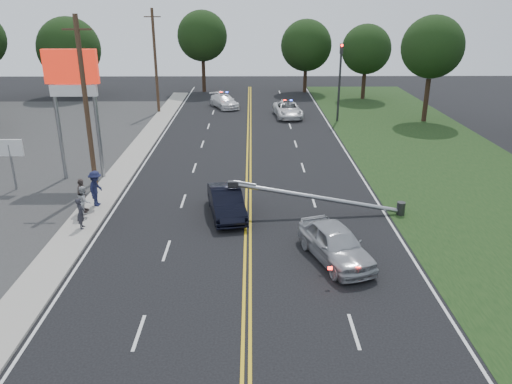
{
  "coord_description": "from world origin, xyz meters",
  "views": [
    {
      "loc": [
        0.19,
        -16.26,
        10.66
      ],
      "look_at": [
        0.41,
        6.99,
        1.7
      ],
      "focal_mm": 35.0,
      "sensor_mm": 36.0,
      "label": 1
    }
  ],
  "objects_px": {
    "small_sign": "(10,152)",
    "utility_pole_mid": "(86,105)",
    "emergency_b": "(224,101)",
    "emergency_a": "(288,110)",
    "pylon_sign": "(73,84)",
    "traffic_signal": "(340,76)",
    "fallen_streetlight": "(328,199)",
    "utility_pole_far": "(155,61)",
    "bystander_c": "(96,188)",
    "crashed_sedan": "(226,202)",
    "bystander_d": "(82,195)",
    "bystander_b": "(84,201)",
    "waiting_sedan": "(336,243)",
    "bystander_a": "(81,213)"
  },
  "relations": [
    {
      "from": "pylon_sign",
      "to": "fallen_streetlight",
      "type": "xyz_separation_m",
      "value": [
        14.69,
        -6.0,
        -5.08
      ]
    },
    {
      "from": "traffic_signal",
      "to": "emergency_b",
      "type": "xyz_separation_m",
      "value": [
        -10.98,
        6.42,
        -3.52
      ]
    },
    {
      "from": "emergency_a",
      "to": "bystander_b",
      "type": "xyz_separation_m",
      "value": [
        -12.22,
        -24.13,
        0.23
      ]
    },
    {
      "from": "pylon_sign",
      "to": "emergency_b",
      "type": "distance_m",
      "value": 24.33
    },
    {
      "from": "crashed_sedan",
      "to": "bystander_d",
      "type": "height_order",
      "value": "bystander_d"
    },
    {
      "from": "waiting_sedan",
      "to": "emergency_b",
      "type": "distance_m",
      "value": 33.97
    },
    {
      "from": "emergency_b",
      "to": "bystander_b",
      "type": "relative_size",
      "value": 2.84
    },
    {
      "from": "emergency_a",
      "to": "crashed_sedan",
      "type": "bearing_deg",
      "value": -107.12
    },
    {
      "from": "bystander_b",
      "to": "bystander_d",
      "type": "bearing_deg",
      "value": 9.28
    },
    {
      "from": "utility_pole_mid",
      "to": "emergency_a",
      "type": "relative_size",
      "value": 1.94
    },
    {
      "from": "traffic_signal",
      "to": "crashed_sedan",
      "type": "bearing_deg",
      "value": -113.24
    },
    {
      "from": "utility_pole_far",
      "to": "bystander_a",
      "type": "distance_m",
      "value": 28.09
    },
    {
      "from": "crashed_sedan",
      "to": "bystander_b",
      "type": "relative_size",
      "value": 2.75
    },
    {
      "from": "fallen_streetlight",
      "to": "utility_pole_mid",
      "type": "height_order",
      "value": "utility_pole_mid"
    },
    {
      "from": "fallen_streetlight",
      "to": "emergency_a",
      "type": "bearing_deg",
      "value": 91.08
    },
    {
      "from": "emergency_a",
      "to": "bystander_a",
      "type": "distance_m",
      "value": 28.24
    },
    {
      "from": "small_sign",
      "to": "bystander_d",
      "type": "height_order",
      "value": "small_sign"
    },
    {
      "from": "fallen_streetlight",
      "to": "utility_pole_far",
      "type": "xyz_separation_m",
      "value": [
        -13.39,
        26.0,
        4.17
      ]
    },
    {
      "from": "utility_pole_mid",
      "to": "utility_pole_far",
      "type": "distance_m",
      "value": 22.0
    },
    {
      "from": "traffic_signal",
      "to": "bystander_b",
      "type": "xyz_separation_m",
      "value": [
        -16.79,
        -22.3,
        -3.26
      ]
    },
    {
      "from": "traffic_signal",
      "to": "emergency_a",
      "type": "distance_m",
      "value": 6.03
    },
    {
      "from": "bystander_a",
      "to": "fallen_streetlight",
      "type": "bearing_deg",
      "value": -91.81
    },
    {
      "from": "fallen_streetlight",
      "to": "utility_pole_mid",
      "type": "xyz_separation_m",
      "value": [
        -13.39,
        4.0,
        4.17
      ]
    },
    {
      "from": "bystander_c",
      "to": "emergency_a",
      "type": "bearing_deg",
      "value": -24.16
    },
    {
      "from": "utility_pole_far",
      "to": "bystander_b",
      "type": "relative_size",
      "value": 6.04
    },
    {
      "from": "utility_pole_mid",
      "to": "crashed_sedan",
      "type": "height_order",
      "value": "utility_pole_mid"
    },
    {
      "from": "small_sign",
      "to": "utility_pole_mid",
      "type": "height_order",
      "value": "utility_pole_mid"
    },
    {
      "from": "bystander_a",
      "to": "traffic_signal",
      "type": "bearing_deg",
      "value": -44.7
    },
    {
      "from": "bystander_b",
      "to": "bystander_c",
      "type": "xyz_separation_m",
      "value": [
        0.21,
        1.46,
        0.16
      ]
    },
    {
      "from": "bystander_d",
      "to": "traffic_signal",
      "type": "bearing_deg",
      "value": -39.09
    },
    {
      "from": "pylon_sign",
      "to": "bystander_a",
      "type": "bearing_deg",
      "value": -73.53
    },
    {
      "from": "crashed_sedan",
      "to": "bystander_b",
      "type": "xyz_separation_m",
      "value": [
        -7.34,
        -0.3,
        0.2
      ]
    },
    {
      "from": "emergency_b",
      "to": "bystander_d",
      "type": "height_order",
      "value": "bystander_d"
    },
    {
      "from": "bystander_b",
      "to": "traffic_signal",
      "type": "bearing_deg",
      "value": -53.59
    },
    {
      "from": "crashed_sedan",
      "to": "emergency_b",
      "type": "xyz_separation_m",
      "value": [
        -1.53,
        28.42,
        -0.07
      ]
    },
    {
      "from": "fallen_streetlight",
      "to": "bystander_d",
      "type": "relative_size",
      "value": 5.04
    },
    {
      "from": "utility_pole_mid",
      "to": "pylon_sign",
      "type": "bearing_deg",
      "value": 123.02
    },
    {
      "from": "emergency_a",
      "to": "pylon_sign",
      "type": "bearing_deg",
      "value": -134.15
    },
    {
      "from": "small_sign",
      "to": "bystander_b",
      "type": "height_order",
      "value": "small_sign"
    },
    {
      "from": "bystander_c",
      "to": "small_sign",
      "type": "bearing_deg",
      "value": 67.39
    },
    {
      "from": "utility_pole_far",
      "to": "bystander_c",
      "type": "xyz_separation_m",
      "value": [
        0.92,
        -24.84,
        -3.98
      ]
    },
    {
      "from": "small_sign",
      "to": "traffic_signal",
      "type": "xyz_separation_m",
      "value": [
        22.3,
        18.0,
        1.87
      ]
    },
    {
      "from": "utility_pole_mid",
      "to": "crashed_sedan",
      "type": "distance_m",
      "value": 9.98
    },
    {
      "from": "pylon_sign",
      "to": "bystander_b",
      "type": "height_order",
      "value": "pylon_sign"
    },
    {
      "from": "pylon_sign",
      "to": "waiting_sedan",
      "type": "relative_size",
      "value": 1.7
    },
    {
      "from": "pylon_sign",
      "to": "small_sign",
      "type": "xyz_separation_m",
      "value": [
        -3.5,
        -2.0,
        -3.66
      ]
    },
    {
      "from": "emergency_b",
      "to": "bystander_a",
      "type": "distance_m",
      "value": 30.68
    },
    {
      "from": "fallen_streetlight",
      "to": "emergency_b",
      "type": "height_order",
      "value": "fallen_streetlight"
    },
    {
      "from": "utility_pole_mid",
      "to": "emergency_b",
      "type": "xyz_separation_m",
      "value": [
        6.52,
        24.42,
        -4.4
      ]
    },
    {
      "from": "pylon_sign",
      "to": "small_sign",
      "type": "relative_size",
      "value": 2.58
    }
  ]
}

